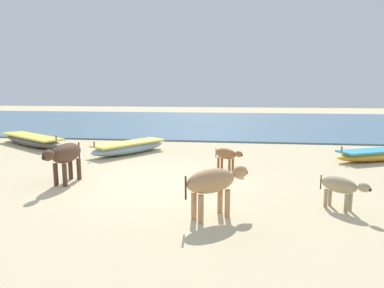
{
  "coord_description": "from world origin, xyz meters",
  "views": [
    {
      "loc": [
        2.14,
        -8.88,
        2.52
      ],
      "look_at": [
        0.52,
        2.96,
        0.6
      ],
      "focal_mm": 31.87,
      "sensor_mm": 36.0,
      "label": 1
    }
  ],
  "objects": [
    {
      "name": "ground",
      "position": [
        0.0,
        0.0,
        0.0
      ],
      "size": [
        80.0,
        80.0,
        0.0
      ],
      "primitive_type": "plane",
      "color": "beige"
    },
    {
      "name": "sea_water",
      "position": [
        0.0,
        17.26,
        0.04
      ],
      "size": [
        60.0,
        20.0,
        0.08
      ],
      "primitive_type": "cube",
      "color": "slate",
      "rests_on": "ground"
    },
    {
      "name": "fishing_boat_1",
      "position": [
        -2.12,
        3.95,
        0.25
      ],
      "size": [
        2.69,
        3.39,
        0.66
      ],
      "rotation": [
        0.0,
        0.0,
        4.13
      ],
      "color": "#8CA5B7",
      "rests_on": "ground"
    },
    {
      "name": "fishing_boat_2",
      "position": [
        -7.09,
        5.2,
        0.26
      ],
      "size": [
        4.6,
        3.45,
        0.67
      ],
      "rotation": [
        0.0,
        0.0,
        5.71
      ],
      "color": "#5B5651",
      "rests_on": "ground"
    },
    {
      "name": "fishing_boat_3",
      "position": [
        7.18,
        3.86,
        0.22
      ],
      "size": [
        3.67,
        2.32,
        0.6
      ],
      "rotation": [
        0.0,
        0.0,
        3.59
      ],
      "color": "gold",
      "rests_on": "ground"
    },
    {
      "name": "cow_adult_dark",
      "position": [
        -2.44,
        -0.45,
        0.78
      ],
      "size": [
        0.57,
        1.68,
        1.09
      ],
      "rotation": [
        0.0,
        0.0,
        4.64
      ],
      "color": "#4C3323",
      "rests_on": "ground"
    },
    {
      "name": "calf_near_dun",
      "position": [
        4.3,
        -1.61,
        0.51
      ],
      "size": [
        0.91,
        0.89,
        0.71
      ],
      "rotation": [
        0.0,
        0.0,
        5.52
      ],
      "color": "tan",
      "rests_on": "ground"
    },
    {
      "name": "calf_far_brown",
      "position": [
        1.8,
        1.61,
        0.5
      ],
      "size": [
        0.96,
        0.82,
        0.7
      ],
      "rotation": [
        0.0,
        0.0,
        5.62
      ],
      "color": "brown",
      "rests_on": "ground"
    },
    {
      "name": "cow_second_adult_tan",
      "position": [
        1.68,
        -2.41,
        0.72
      ],
      "size": [
        1.33,
        1.2,
        1.0
      ],
      "rotation": [
        0.0,
        0.0,
        0.71
      ],
      "color": "tan",
      "rests_on": "ground"
    }
  ]
}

